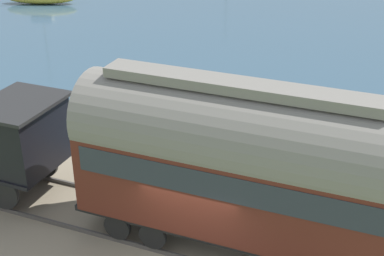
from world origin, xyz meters
TOP-DOWN VIEW (x-y plane):
  - rail_embankment at (1.03, 0.00)m, footprint 5.66×56.00m
  - passenger_coach at (1.03, -0.83)m, footprint 2.34×8.33m
  - rowboat_near_shore at (6.48, 4.17)m, footprint 1.83×3.01m

SIDE VIEW (x-z plane):
  - rail_embankment at x=1.03m, z-range -0.06..0.44m
  - rowboat_near_shore at x=6.48m, z-range 0.01..0.38m
  - passenger_coach at x=1.03m, z-range 0.73..5.32m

